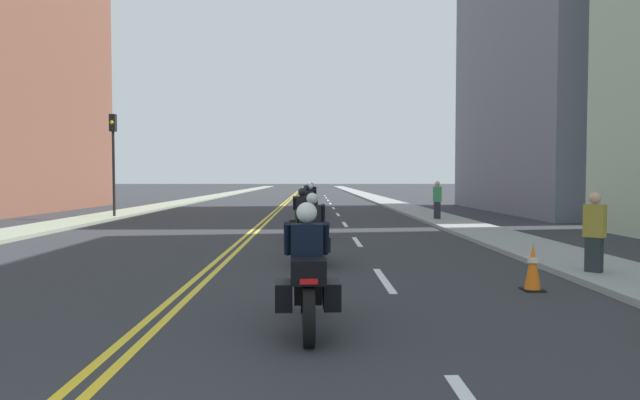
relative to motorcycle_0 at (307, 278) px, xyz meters
The scene contains 18 objects.
ground_plane 43.29m from the motorcycle_0, 92.67° to the left, with size 264.00×264.00×0.00m, color #2E2F34.
sidewalk_left 44.36m from the motorcycle_0, 102.93° to the left, with size 2.13×144.00×0.12m, color gray.
sidewalk_right 43.64m from the motorcycle_0, 82.25° to the left, with size 2.13×144.00×0.12m, color #929696.
centreline_yellow_inner 43.29m from the motorcycle_0, 92.83° to the left, with size 0.12×132.00×0.01m, color yellow.
centreline_yellow_outer 43.28m from the motorcycle_0, 92.52° to the left, with size 0.12×132.00×0.01m, color yellow.
lane_dashes_white 24.29m from the motorcycle_0, 86.70° to the left, with size 0.14×56.40×0.01m.
building_right_1 29.38m from the motorcycle_0, 58.99° to the left, with size 7.79×15.81×22.09m.
motorcycle_0 is the anchor object (origin of this frame).
motorcycle_1 5.10m from the motorcycle_0, 89.29° to the left, with size 0.76×2.22×1.57m.
motorcycle_2 9.86m from the motorcycle_0, 91.47° to the left, with size 0.76×2.08×1.60m.
motorcycle_3 15.71m from the motorcycle_0, 90.68° to the left, with size 0.76×2.28×1.63m.
motorcycle_4 20.85m from the motorcycle_0, 90.07° to the left, with size 0.76×2.13×1.59m.
motorcycle_5 26.09m from the motorcycle_0, 89.95° to the left, with size 0.77×2.24×1.66m.
motorcycle_6 30.74m from the motorcycle_0, 90.34° to the left, with size 0.78×2.16×1.61m.
traffic_cone_0 4.42m from the motorcycle_0, 31.06° to the left, with size 0.34×0.34×0.81m.
traffic_light_near 20.90m from the motorcycle_0, 116.53° to the left, with size 0.28×0.38×4.88m.
pedestrian_1 6.37m from the motorcycle_0, 31.96° to the left, with size 0.41×0.41×1.63m.
pedestrian_2 17.61m from the motorcycle_0, 71.62° to the left, with size 0.39×0.27×1.77m.
Camera 1 is at (2.09, -1.82, 1.89)m, focal length 29.94 mm.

